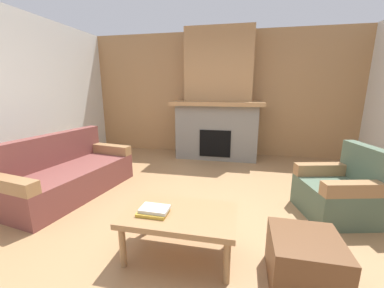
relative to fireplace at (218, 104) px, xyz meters
The scene contains 8 objects.
ground 2.87m from the fireplace, 90.00° to the right, with size 9.00×9.00×0.00m, color #9E754C.
wall_back_wood_panel 0.42m from the fireplace, 90.00° to the left, with size 6.00×0.12×2.70m, color #A87A4C.
fireplace is the anchor object (origin of this frame).
couch 3.17m from the fireplace, 128.77° to the right, with size 1.11×1.91×0.85m.
armchair 2.95m from the fireplace, 52.39° to the right, with size 0.92×0.92×0.85m.
coffee_table 3.41m from the fireplace, 89.71° to the right, with size 1.00×0.60×0.43m.
ottoman 3.72m from the fireplace, 73.08° to the right, with size 0.52×0.52×0.40m, color brown.
book_stack_near_edge 3.46m from the fireplace, 93.38° to the right, with size 0.27×0.19×0.06m.
Camera 1 is at (0.52, -2.53, 1.51)m, focal length 22.17 mm.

